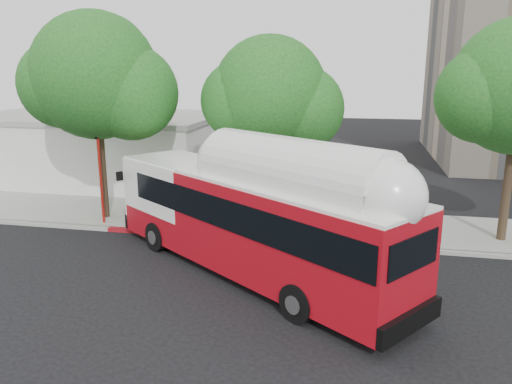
{
  "coord_description": "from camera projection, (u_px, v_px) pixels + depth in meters",
  "views": [
    {
      "loc": [
        2.9,
        -15.86,
        7.16
      ],
      "look_at": [
        -1.0,
        3.0,
        2.38
      ],
      "focal_mm": 35.0,
      "sensor_mm": 36.0,
      "label": 1
    }
  ],
  "objects": [
    {
      "name": "transit_bus",
      "position": [
        250.0,
        223.0,
        17.45
      ],
      "size": [
        12.55,
        10.19,
        4.1
      ],
      "rotation": [
        0.0,
        0.0,
        -0.64
      ],
      "color": "#9E0B15",
      "rests_on": "ground"
    },
    {
      "name": "red_curb_segment",
      "position": [
        215.0,
        236.0,
        21.65
      ],
      "size": [
        10.0,
        0.32,
        0.16
      ],
      "primitive_type": "cube",
      "color": "maroon",
      "rests_on": "ground"
    },
    {
      "name": "low_commercial_bldg",
      "position": [
        97.0,
        147.0,
        32.91
      ],
      "size": [
        16.2,
        10.2,
        4.25
      ],
      "color": "silver",
      "rests_on": "ground"
    },
    {
      "name": "ground",
      "position": [
        267.0,
        280.0,
        17.37
      ],
      "size": [
        120.0,
        120.0,
        0.0
      ],
      "primitive_type": "plane",
      "color": "black",
      "rests_on": "ground"
    },
    {
      "name": "sidewalk",
      "position": [
        292.0,
        223.0,
        23.53
      ],
      "size": [
        60.0,
        5.0,
        0.15
      ],
      "primitive_type": "cube",
      "color": "gray",
      "rests_on": "ground"
    },
    {
      "name": "street_tree_left",
      "position": [
        106.0,
        81.0,
        22.74
      ],
      "size": [
        6.67,
        5.8,
        9.74
      ],
      "color": "#2D2116",
      "rests_on": "ground"
    },
    {
      "name": "curb_strip",
      "position": [
        283.0,
        241.0,
        21.06
      ],
      "size": [
        60.0,
        0.3,
        0.15
      ],
      "primitive_type": "cube",
      "color": "gray",
      "rests_on": "ground"
    },
    {
      "name": "street_tree_mid",
      "position": [
        279.0,
        98.0,
        21.82
      ],
      "size": [
        5.75,
        5.0,
        8.62
      ],
      "color": "#2D2116",
      "rests_on": "ground"
    },
    {
      "name": "signal_pole",
      "position": [
        101.0,
        179.0,
        22.88
      ],
      "size": [
        0.12,
        0.41,
        4.34
      ],
      "color": "#AD1A12",
      "rests_on": "ground"
    }
  ]
}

